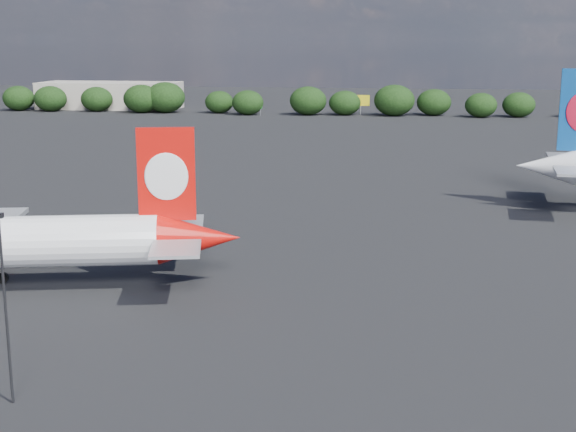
# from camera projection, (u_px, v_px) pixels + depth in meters

# --- Properties ---
(ground) EXTENTS (500.00, 500.00, 0.00)m
(ground) POSITION_uv_depth(u_px,v_px,m) (222.00, 195.00, 109.02)
(ground) COLOR black
(ground) RESTS_ON ground
(apron_lamp_post) EXTENTS (0.55, 0.30, 11.29)m
(apron_lamp_post) POSITION_uv_depth(u_px,v_px,m) (5.00, 299.00, 45.19)
(apron_lamp_post) COLOR black
(apron_lamp_post) RESTS_ON ground
(terminal_building) EXTENTS (42.00, 16.00, 8.00)m
(terminal_building) POSITION_uv_depth(u_px,v_px,m) (110.00, 95.00, 244.82)
(terminal_building) COLOR #A3988C
(terminal_building) RESTS_ON ground
(highway_sign) EXTENTS (6.00, 0.30, 4.50)m
(highway_sign) POSITION_uv_depth(u_px,v_px,m) (252.00, 104.00, 222.98)
(highway_sign) COLOR #125D18
(highway_sign) RESTS_ON ground
(billboard_yellow) EXTENTS (5.00, 0.30, 5.50)m
(billboard_yellow) POSITION_uv_depth(u_px,v_px,m) (361.00, 101.00, 224.42)
(billboard_yellow) COLOR yellow
(billboard_yellow) RESTS_ON ground
(horizon_treeline) EXTENTS (204.16, 13.51, 9.06)m
(horizon_treeline) POSITION_uv_depth(u_px,v_px,m) (342.00, 101.00, 223.14)
(horizon_treeline) COLOR black
(horizon_treeline) RESTS_ON ground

